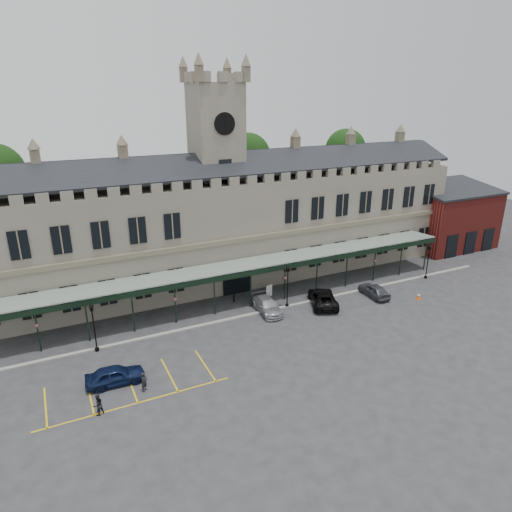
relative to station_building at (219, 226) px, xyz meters
name	(u,v)px	position (x,y,z in m)	size (l,w,h in m)	color
ground	(285,338)	(0.00, -15.91, -6.47)	(140.00, 140.00, 0.00)	#2C2B2E
station_building	(219,226)	(0.00, 0.00, 0.00)	(60.00, 10.36, 17.30)	#686257
clock_tower	(217,168)	(0.00, 0.09, 6.64)	(5.60, 5.60, 24.80)	#686257
canopy	(250,284)	(0.00, -8.45, -4.06)	(50.00, 4.10, 4.30)	#8C9E93
brick_annex	(450,218)	(34.00, -2.94, -2.31)	(12.40, 8.36, 9.23)	maroon
kerb	(258,313)	(0.00, -10.41, -6.41)	(60.00, 0.40, 0.12)	gray
parking_markings	(132,388)	(-14.00, -17.41, -6.47)	(16.00, 6.00, 0.01)	gold
tree_behind_mid	(248,157)	(8.00, 9.09, 6.35)	(6.00, 6.00, 16.00)	#332314
tree_behind_right	(345,150)	(24.00, 9.09, 6.35)	(6.00, 6.00, 16.00)	#332314
lamp_post_left	(93,323)	(-15.65, -10.72, -3.77)	(0.43, 0.43, 4.55)	black
lamp_post_mid	(288,282)	(3.33, -10.42, -3.70)	(0.44, 0.44, 4.67)	black
lamp_post_right	(428,258)	(22.15, -10.89, -3.92)	(0.41, 0.41, 4.30)	black
traffic_cone	(419,296)	(17.02, -14.95, -6.10)	(0.48, 0.48, 0.76)	#F15C07
sign_board	(269,291)	(2.89, -7.24, -5.83)	(0.76, 0.18, 1.31)	black
bollard_left	(234,298)	(-1.17, -6.93, -6.03)	(0.15, 0.15, 0.87)	black
bollard_right	(284,287)	(5.17, -6.58, -6.02)	(0.16, 0.16, 0.90)	black
car_left_a	(115,375)	(-15.00, -16.24, -5.72)	(1.76, 4.39, 1.49)	#0C1838
car_taxi	(267,305)	(0.97, -10.47, -5.77)	(1.96, 4.83, 1.40)	#929599
car_van	(323,298)	(7.00, -11.53, -5.71)	(2.50, 5.43, 1.51)	black
car_right_a	(374,290)	(13.20, -12.21, -5.75)	(1.68, 4.19, 1.43)	#3D4046
person_a	(144,382)	(-13.20, -18.10, -5.68)	(0.57, 0.38, 1.57)	black
person_b	(98,405)	(-16.68, -19.37, -5.68)	(0.76, 0.60, 1.57)	black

